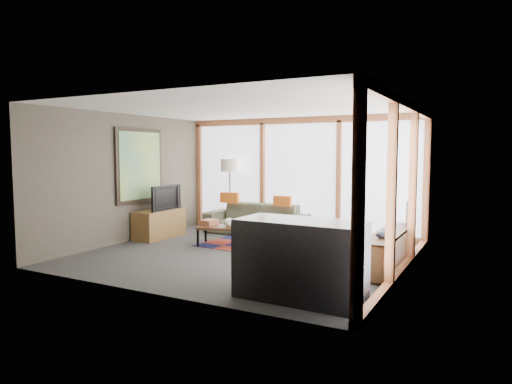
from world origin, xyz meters
The scene contains 17 objects.
ground centered at (0.00, 0.00, 0.00)m, with size 5.50×5.50×0.00m, color #2F2F2D.
room_envelope centered at (0.49, 0.56, 1.54)m, with size 5.52×5.02×2.62m.
rug centered at (0.10, 0.97, 0.01)m, with size 2.72×1.75×0.01m, color maroon.
sofa centered at (-0.82, 1.95, 0.33)m, with size 2.29×0.90×0.67m, color #3B3D2C.
pillow_left centered at (-1.51, 1.94, 0.79)m, with size 0.43×0.13×0.24m, color #BC5616.
pillow_right centered at (-0.17, 1.94, 0.78)m, with size 0.40×0.12×0.22m, color #BC5616.
floor_lamp centered at (-1.67, 2.22, 0.84)m, with size 0.42×0.42×1.67m, color black, non-canonical shape.
coffee_table centered at (-0.74, 0.59, 0.19)m, with size 1.14×0.57×0.38m, color #32210F, non-canonical shape.
book_stack centered at (-1.14, 0.54, 0.43)m, with size 0.26×0.32×0.11m, color brown.
vase centered at (-0.68, 0.54, 0.47)m, with size 0.20×0.20×0.17m, color beige.
bookshelf centered at (2.43, 0.35, 0.28)m, with size 0.41×2.26×0.56m, color #32210F, non-canonical shape.
bowl_a centered at (2.45, -0.22, 0.61)m, with size 0.20×0.20×0.10m, color black.
bowl_b centered at (2.42, 0.15, 0.60)m, with size 0.16×0.16×0.08m, color black.
shelf_picture centered at (2.57, 1.14, 0.77)m, with size 0.04×0.31×0.41m, color black.
tv_console centered at (-2.45, 0.59, 0.30)m, with size 0.50×1.20×0.60m, color brown.
television centered at (-2.38, 0.63, 0.86)m, with size 0.91×0.12×0.53m, color black.
bar_counter centered at (1.79, -1.78, 0.50)m, with size 1.57×0.73×0.99m, color black.
Camera 1 is at (3.93, -6.96, 1.83)m, focal length 32.00 mm.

